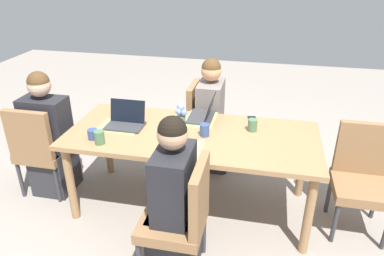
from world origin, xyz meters
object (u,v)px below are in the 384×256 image
object	(u,v)px
laptop_far_left_near	(204,114)
dining_table	(192,141)
person_far_left_near	(210,122)
laptop_head_left_left_far	(126,121)
coffee_mug_centre_left	(252,125)
chair_head_right_right_near	(362,174)
flower_vase	(181,119)
coffee_mug_near_right	(93,134)
coffee_mug_centre_right	(205,130)
chair_near_left_mid	(183,214)
person_near_left_mid	(174,204)
phone_black	(252,120)
chair_head_left_left_far	(40,147)
coffee_mug_near_left	(99,137)
chair_far_left_near	(204,121)
person_head_left_left_far	(50,141)

from	to	relation	value
laptop_far_left_near	dining_table	bearing A→B (deg)	-97.23
person_far_left_near	laptop_head_left_left_far	size ratio (longest dim) A/B	3.73
coffee_mug_centre_left	chair_head_right_right_near	bearing A→B (deg)	-6.74
flower_vase	coffee_mug_near_right	size ratio (longest dim) A/B	3.20
person_far_left_near	coffee_mug_centre_right	size ratio (longest dim) A/B	11.66
chair_near_left_mid	coffee_mug_centre_left	xyz separation A→B (m)	(0.39, 0.89, 0.30)
flower_vase	laptop_head_left_left_far	distance (m)	0.51
dining_table	laptop_head_left_left_far	distance (m)	0.61
person_near_left_mid	laptop_head_left_left_far	size ratio (longest dim) A/B	3.73
person_near_left_mid	coffee_mug_centre_right	xyz separation A→B (m)	(0.09, 0.66, 0.27)
phone_black	coffee_mug_centre_left	bearing A→B (deg)	172.14
chair_head_left_left_far	phone_black	xyz separation A→B (m)	(1.89, 0.46, 0.25)
chair_near_left_mid	coffee_mug_near_right	xyz separation A→B (m)	(-0.86, 0.47, 0.29)
chair_head_right_right_near	coffee_mug_near_left	bearing A→B (deg)	-169.60
dining_table	chair_far_left_near	size ratio (longest dim) A/B	2.32
dining_table	chair_near_left_mid	world-z (taller)	chair_near_left_mid
person_head_left_left_far	coffee_mug_centre_left	size ratio (longest dim) A/B	11.50
coffee_mug_near_left	coffee_mug_centre_left	xyz separation A→B (m)	(1.16, 0.48, -0.00)
laptop_far_left_near	coffee_mug_near_right	size ratio (longest dim) A/B	3.88
person_far_left_near	person_head_left_left_far	bearing A→B (deg)	-152.02
chair_head_right_right_near	dining_table	bearing A→B (deg)	-177.90
chair_head_right_right_near	coffee_mug_near_right	world-z (taller)	chair_head_right_right_near
flower_vase	coffee_mug_near_left	size ratio (longest dim) A/B	2.42
person_far_left_near	person_head_left_left_far	xyz separation A→B (m)	(-1.39, -0.74, 0.00)
coffee_mug_near_left	chair_far_left_near	bearing A→B (deg)	60.33
person_near_left_mid	coffee_mug_centre_right	distance (m)	0.72
laptop_far_left_near	coffee_mug_centre_left	bearing A→B (deg)	-19.55
chair_head_right_right_near	phone_black	distance (m)	1.00
chair_head_left_left_far	phone_black	bearing A→B (deg)	13.76
laptop_head_left_left_far	coffee_mug_centre_right	size ratio (longest dim) A/B	3.12
chair_head_left_left_far	laptop_far_left_near	bearing A→B (deg)	15.53
person_far_left_near	phone_black	xyz separation A→B (m)	(0.44, -0.35, 0.22)
person_head_left_left_far	person_far_left_near	bearing A→B (deg)	27.98
chair_near_left_mid	phone_black	distance (m)	1.20
coffee_mug_near_left	dining_table	bearing A→B (deg)	25.93
laptop_head_left_left_far	coffee_mug_centre_left	xyz separation A→B (m)	(1.08, 0.14, 0.01)
chair_far_left_near	coffee_mug_near_left	xyz separation A→B (m)	(-0.63, -1.11, 0.30)
chair_far_left_near	person_near_left_mid	distance (m)	1.46
coffee_mug_near_left	coffee_mug_centre_right	size ratio (longest dim) A/B	1.06
dining_table	coffee_mug_near_left	size ratio (longest dim) A/B	19.23
person_near_left_mid	coffee_mug_near_left	xyz separation A→B (m)	(-0.69, 0.35, 0.27)
chair_head_left_left_far	coffee_mug_centre_left	bearing A→B (deg)	7.34
dining_table	flower_vase	bearing A→B (deg)	-165.69
chair_far_left_near	person_far_left_near	xyz separation A→B (m)	(0.07, -0.06, 0.03)
laptop_far_left_near	phone_black	bearing A→B (deg)	7.66
coffee_mug_near_left	laptop_head_left_left_far	bearing A→B (deg)	77.08
dining_table	chair_far_left_near	bearing A→B (deg)	92.90
chair_near_left_mid	person_near_left_mid	xyz separation A→B (m)	(-0.07, 0.06, 0.03)
chair_head_left_left_far	coffee_mug_near_right	size ratio (longest dim) A/B	10.92
person_head_left_left_far	laptop_far_left_near	size ratio (longest dim) A/B	3.73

